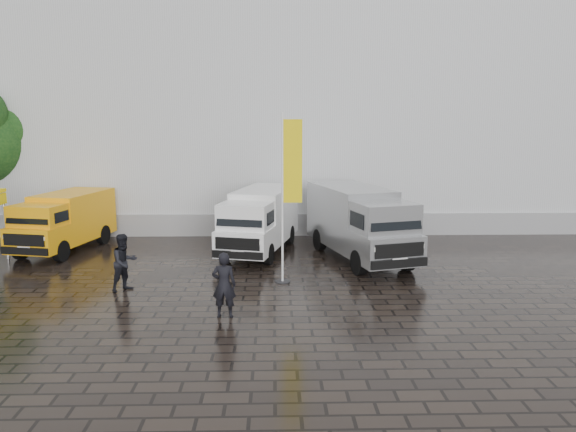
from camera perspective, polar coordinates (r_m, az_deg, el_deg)
name	(u,v)px	position (r m, az deg, el deg)	size (l,w,h in m)	color
ground	(274,286)	(18.09, -1.39, -7.16)	(120.00, 120.00, 0.00)	black
exhibition_hall	(308,107)	(33.37, 2.03, 11.05)	(44.00, 16.00, 12.00)	silver
hall_plinth	(318,225)	(25.78, 3.03, -0.88)	(44.00, 0.15, 1.00)	gray
van_yellow	(64,223)	(24.34, -21.82, -0.65)	(1.92, 5.00, 2.31)	#FFA80D
van_white	(260,222)	(22.38, -2.90, -0.60)	(1.90, 5.71, 2.47)	white
van_silver	(360,225)	(21.36, 7.31, -0.87)	(2.07, 6.22, 2.70)	#A6A8AB
flagpole	(288,188)	(17.91, 0.02, 2.85)	(0.88, 0.50, 5.50)	black
wheelie_bin	(410,225)	(26.03, 12.32, -0.95)	(0.63, 0.63, 1.04)	black
person_front	(224,285)	(15.25, -6.52, -6.96)	(0.65, 0.43, 1.79)	black
person_tent	(124,262)	(18.16, -16.28, -4.55)	(0.87, 0.68, 1.80)	black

